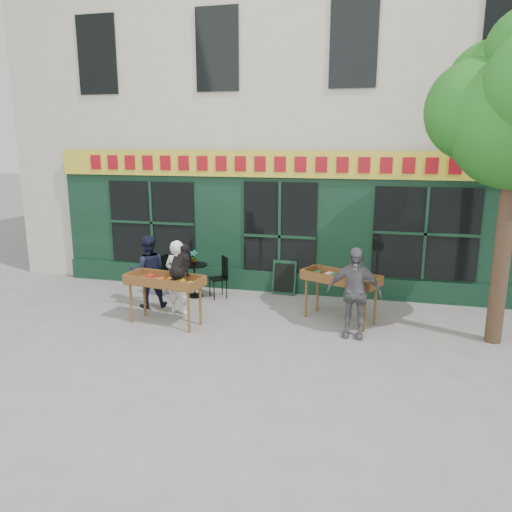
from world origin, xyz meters
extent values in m
plane|color=slate|center=(0.00, 0.00, 0.00)|extent=(80.00, 80.00, 0.00)
cube|color=beige|center=(0.00, 6.00, 5.00)|extent=(14.00, 7.00, 10.00)
cube|color=black|center=(0.00, 2.42, 1.60)|extent=(11.00, 0.16, 3.20)
cube|color=gold|center=(0.00, 2.30, 3.00)|extent=(11.00, 0.06, 0.60)
cube|color=maroon|center=(0.00, 2.26, 3.00)|extent=(9.60, 0.03, 0.34)
cube|color=black|center=(0.00, 2.32, 0.25)|extent=(11.00, 0.10, 0.50)
cube|color=black|center=(0.00, 2.32, 1.35)|extent=(1.70, 0.05, 2.50)
cube|color=black|center=(-3.20, 2.32, 1.55)|extent=(2.20, 0.05, 2.00)
cube|color=black|center=(3.20, 2.32, 1.55)|extent=(2.20, 0.05, 2.00)
cylinder|color=#382619|center=(4.30, 0.30, 1.80)|extent=(0.28, 0.28, 3.60)
sphere|color=#165E15|center=(3.70, 0.50, 4.00)|extent=(1.70, 1.70, 1.70)
sphere|color=#165E15|center=(4.00, 0.90, 4.40)|extent=(1.60, 1.60, 1.60)
cylinder|color=brown|center=(-2.41, -0.40, 0.40)|extent=(0.05, 0.05, 0.80)
cylinder|color=brown|center=(-1.13, -0.61, 0.40)|extent=(0.05, 0.05, 0.80)
cylinder|color=brown|center=(-2.34, 0.04, 0.40)|extent=(0.05, 0.05, 0.80)
cylinder|color=brown|center=(-1.06, -0.17, 0.40)|extent=(0.05, 0.05, 0.80)
cube|color=brown|center=(-1.73, -0.29, 0.82)|extent=(1.57, 0.81, 0.05)
cube|color=brown|center=(-1.78, -0.57, 0.90)|extent=(1.49, 0.28, 0.18)
cube|color=brown|center=(-1.69, 0.00, 0.90)|extent=(1.49, 0.28, 0.18)
cube|color=brown|center=(-1.73, -0.29, 0.88)|extent=(1.35, 0.60, 0.06)
imported|color=white|center=(-1.73, 0.36, 0.77)|extent=(0.62, 0.46, 1.55)
cylinder|color=brown|center=(0.86, 0.78, 0.40)|extent=(0.05, 0.05, 0.80)
cylinder|color=brown|center=(2.05, 0.24, 0.40)|extent=(0.05, 0.05, 0.80)
cylinder|color=brown|center=(1.05, 1.18, 0.40)|extent=(0.05, 0.05, 0.80)
cylinder|color=brown|center=(2.23, 0.64, 0.40)|extent=(0.05, 0.05, 0.80)
cube|color=brown|center=(1.55, 0.71, 0.82)|extent=(1.61, 1.15, 0.05)
cube|color=brown|center=(1.43, 0.44, 0.90)|extent=(1.38, 0.66, 0.18)
cube|color=brown|center=(1.67, 0.97, 0.90)|extent=(1.38, 0.66, 0.18)
cube|color=brown|center=(1.55, 0.71, 0.88)|extent=(1.35, 0.90, 0.06)
imported|color=#55565A|center=(1.85, -0.04, 0.84)|extent=(1.01, 0.48, 1.67)
cylinder|color=black|center=(-1.82, 1.51, 0.02)|extent=(0.36, 0.36, 0.03)
cylinder|color=black|center=(-1.82, 1.51, 0.38)|extent=(0.04, 0.04, 0.72)
cylinder|color=black|center=(-1.82, 1.51, 0.75)|extent=(0.60, 0.60, 0.03)
cube|color=black|center=(-2.37, 1.41, 0.45)|extent=(0.41, 0.41, 0.03)
cube|color=black|center=(-2.54, 1.43, 0.70)|extent=(0.08, 0.36, 0.50)
cylinder|color=black|center=(-2.24, 1.24, 0.22)|extent=(0.02, 0.02, 0.44)
cylinder|color=black|center=(-2.20, 1.54, 0.22)|extent=(0.02, 0.02, 0.44)
cylinder|color=black|center=(-2.54, 1.28, 0.22)|extent=(0.02, 0.02, 0.44)
cylinder|color=black|center=(-2.50, 1.58, 0.22)|extent=(0.02, 0.02, 0.44)
cube|color=black|center=(-1.27, 1.56, 0.45)|extent=(0.50, 0.50, 0.03)
cube|color=black|center=(-1.14, 1.66, 0.70)|extent=(0.24, 0.30, 0.50)
cylinder|color=black|center=(-1.48, 1.59, 0.22)|extent=(0.02, 0.02, 0.44)
cylinder|color=black|center=(-1.30, 1.35, 0.22)|extent=(0.02, 0.02, 0.44)
cylinder|color=black|center=(-1.24, 1.77, 0.22)|extent=(0.02, 0.02, 0.44)
cylinder|color=black|center=(-1.06, 1.53, 0.22)|extent=(0.02, 0.02, 0.44)
imported|color=gray|center=(-1.82, 1.51, 0.93)|extent=(0.19, 0.14, 0.33)
imported|color=black|center=(-2.52, 0.61, 0.78)|extent=(0.95, 0.88, 1.57)
cube|color=black|center=(0.14, 2.20, 0.40)|extent=(0.57, 0.20, 0.79)
cube|color=black|center=(0.14, 2.18, 0.40)|extent=(0.46, 0.18, 0.65)
camera|label=1|loc=(2.21, -8.83, 3.49)|focal=35.00mm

